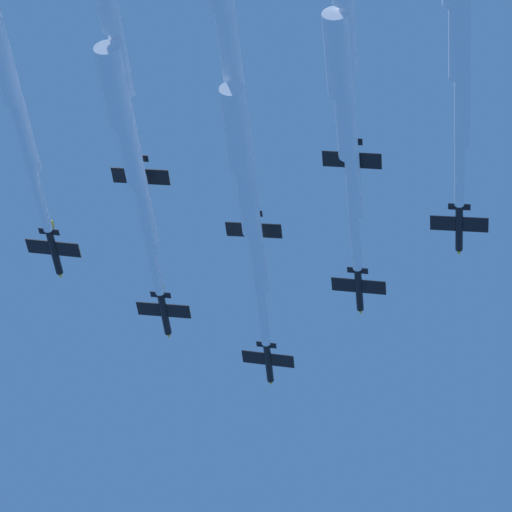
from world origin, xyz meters
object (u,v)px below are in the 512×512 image
Objects in this scene: jet_lead at (247,196)px; jet_starboard_inner at (345,121)px; jet_port_inner at (130,151)px; jet_starboard_mid at (2,60)px; jet_port_mid at (228,39)px; jet_port_outer at (458,36)px.

jet_starboard_inner is at bearing -88.53° from jet_lead.
jet_port_inner is 20.85m from jet_starboard_mid.
jet_starboard_inner is (16.57, -24.44, 2.43)m from jet_port_inner.
jet_port_mid is at bearing -98.98° from jet_port_inner.
jet_starboard_mid is at bearing 169.59° from jet_port_inner.
jet_port_inner reaches higher than jet_lead.
jet_port_outer is (35.12, -47.80, -0.94)m from jet_starboard_mid.
jet_lead is 1.01× the size of jet_starboard_mid.
jet_lead is 17.49m from jet_starboard_inner.
jet_port_mid reaches higher than jet_port_inner.
jet_lead is 1.08× the size of jet_port_inner.
jet_starboard_inner is at bearing -11.29° from jet_port_mid.
jet_lead is 1.05× the size of jet_starboard_inner.
jet_starboard_mid is at bearing 126.31° from jet_port_outer.
jet_starboard_inner is 20.22m from jet_port_mid.
jet_port_inner is 0.96× the size of jet_port_outer.
jet_port_mid reaches higher than jet_starboard_mid.
jet_starboard_mid is (-36.93, 28.18, 0.10)m from jet_starboard_inner.
jet_port_mid is 29.71m from jet_port_outer.
jet_port_inner is 0.94× the size of jet_port_mid.
jet_starboard_inner is 0.96× the size of jet_starboard_mid.
jet_starboard_mid is 59.32m from jet_port_outer.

